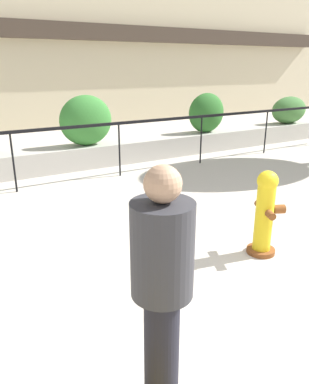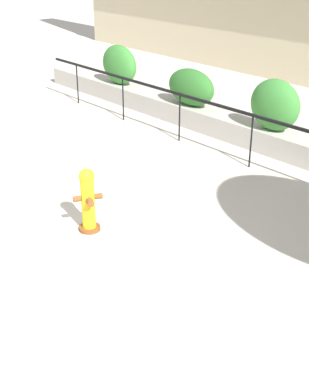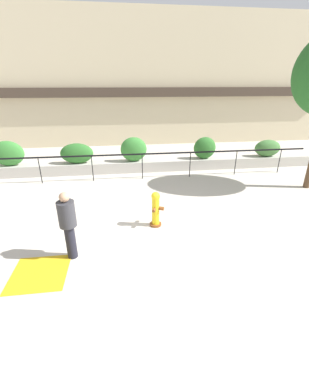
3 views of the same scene
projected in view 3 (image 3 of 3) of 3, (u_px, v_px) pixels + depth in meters
ground_plane at (158, 241)px, 6.98m from camera, size 120.00×120.00×0.00m
building_facade at (132, 81)px, 16.30m from camera, size 30.00×1.36×8.00m
planter_wall_low at (140, 166)px, 12.34m from camera, size 18.00×0.70×0.50m
fence_railing_segment at (142, 156)px, 11.04m from camera, size 15.00×0.05×1.15m
hedge_bush_0 at (8, 153)px, 11.32m from camera, size 1.39×0.60×1.12m
hedge_bush_1 at (77, 153)px, 11.72m from camera, size 1.48×0.67×0.92m
hedge_bush_2 at (134, 149)px, 11.98m from camera, size 1.22×0.70×1.13m
hedge_bush_3 at (205, 148)px, 12.41m from camera, size 1.08×0.62×1.05m
hedge_bush_4 at (267, 148)px, 12.84m from camera, size 1.32×0.70×0.83m
fire_hydrant at (156, 209)px, 7.53m from camera, size 0.48×0.47×1.08m
pedestrian at (68, 222)px, 5.97m from camera, size 0.56×0.56×1.73m
tactile_warning_pad at (40, 273)px, 5.79m from camera, size 1.22×1.22×0.01m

